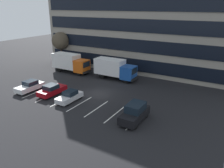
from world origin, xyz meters
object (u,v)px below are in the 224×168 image
object	(u,v)px
box_truck_blue	(114,68)
sedan_silver	(70,96)
sedan_white	(30,86)
suv_black	(135,113)
box_truck_orange	(70,62)
sedan_maroon	(52,90)
bare_tree	(61,41)

from	to	relation	value
box_truck_blue	sedan_silver	xyz separation A→B (m)	(-0.44, -11.64, -1.32)
sedan_white	suv_black	size ratio (longest dim) A/B	0.97
box_truck_orange	sedan_silver	world-z (taller)	box_truck_orange
box_truck_orange	suv_black	distance (m)	22.44
suv_black	sedan_maroon	xyz separation A→B (m)	(-13.93, 0.90, -0.25)
box_truck_blue	sedan_white	distance (m)	14.50
box_truck_orange	sedan_white	xyz separation A→B (m)	(1.26, -11.04, -1.29)
box_truck_orange	bare_tree	world-z (taller)	bare_tree
sedan_maroon	suv_black	bearing A→B (deg)	-3.69
box_truck_blue	box_truck_orange	size ratio (longest dim) A/B	0.99
box_truck_orange	sedan_maroon	xyz separation A→B (m)	(5.39, -10.46, -1.29)
sedan_silver	box_truck_blue	bearing A→B (deg)	87.86
sedan_silver	sedan_maroon	bearing A→B (deg)	173.23
bare_tree	suv_black	bearing A→B (deg)	-31.33
sedan_silver	bare_tree	world-z (taller)	bare_tree
box_truck_blue	bare_tree	size ratio (longest dim) A/B	1.08
bare_tree	sedan_maroon	bearing A→B (deg)	-51.86
box_truck_blue	sedan_maroon	size ratio (longest dim) A/B	1.72
sedan_silver	box_truck_orange	bearing A→B (deg)	130.14
box_truck_blue	bare_tree	bearing A→B (deg)	167.99
box_truck_orange	suv_black	bearing A→B (deg)	-30.45
box_truck_blue	box_truck_orange	world-z (taller)	box_truck_orange
box_truck_blue	suv_black	size ratio (longest dim) A/B	1.67
sedan_silver	bare_tree	size ratio (longest dim) A/B	0.58
sedan_silver	suv_black	distance (m)	10.14
sedan_white	sedan_maroon	bearing A→B (deg)	7.91
box_truck_orange	box_truck_blue	bearing A→B (deg)	4.33
box_truck_blue	box_truck_orange	bearing A→B (deg)	-175.67
suv_black	bare_tree	world-z (taller)	bare_tree
box_truck_orange	sedan_maroon	world-z (taller)	box_truck_orange
sedan_maroon	bare_tree	bearing A→B (deg)	128.14
box_truck_orange	sedan_white	distance (m)	11.18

